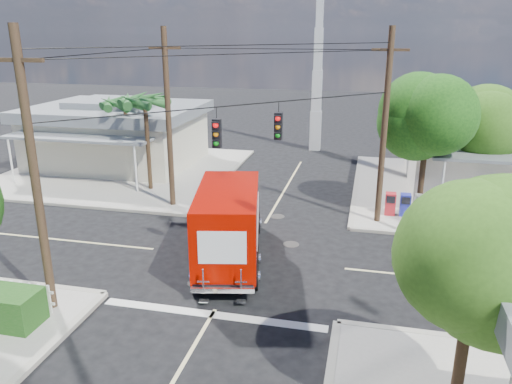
% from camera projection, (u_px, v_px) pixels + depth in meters
% --- Properties ---
extents(ground, '(120.00, 120.00, 0.00)m').
position_uv_depth(ground, '(245.00, 258.00, 20.18)').
color(ground, black).
rests_on(ground, ground).
extents(sidewalk_ne, '(14.12, 14.12, 0.14)m').
position_uv_depth(sidewalk_ne, '(481.00, 194.00, 27.90)').
color(sidewalk_ne, '#A19C91').
rests_on(sidewalk_ne, ground).
extents(sidewalk_nw, '(14.12, 14.12, 0.14)m').
position_uv_depth(sidewalk_nw, '(125.00, 171.00, 32.57)').
color(sidewalk_nw, '#A19C91').
rests_on(sidewalk_nw, ground).
extents(road_markings, '(32.00, 32.00, 0.01)m').
position_uv_depth(road_markings, '(235.00, 275.00, 18.81)').
color(road_markings, beige).
rests_on(road_markings, ground).
extents(building_nw, '(10.80, 10.20, 4.30)m').
position_uv_depth(building_nw, '(118.00, 133.00, 33.62)').
color(building_nw, beige).
rests_on(building_nw, sidewalk_nw).
extents(radio_tower, '(0.80, 0.80, 17.00)m').
position_uv_depth(radio_tower, '(317.00, 75.00, 36.86)').
color(radio_tower, silver).
rests_on(radio_tower, ground).
extents(tree_ne_front, '(4.21, 4.14, 6.66)m').
position_uv_depth(tree_ne_front, '(428.00, 120.00, 23.42)').
color(tree_ne_front, '#422D1C').
rests_on(tree_ne_front, sidewalk_ne).
extents(tree_ne_back, '(3.77, 3.66, 5.82)m').
position_uv_depth(tree_ne_back, '(477.00, 127.00, 25.08)').
color(tree_ne_back, '#422D1C').
rests_on(tree_ne_back, sidewalk_ne).
extents(tree_se, '(3.67, 3.54, 5.62)m').
position_uv_depth(tree_se, '(476.00, 262.00, 10.71)').
color(tree_se, '#422D1C').
rests_on(tree_se, sidewalk_se).
extents(palm_nw_front, '(3.01, 3.08, 5.59)m').
position_uv_depth(palm_nw_front, '(145.00, 103.00, 27.18)').
color(palm_nw_front, '#422D1C').
rests_on(palm_nw_front, sidewalk_nw).
extents(palm_nw_back, '(3.01, 3.08, 5.19)m').
position_uv_depth(palm_nw_back, '(125.00, 105.00, 29.12)').
color(palm_nw_back, '#422D1C').
rests_on(palm_nw_back, sidewalk_nw).
extents(utility_poles, '(12.00, 10.68, 9.00)m').
position_uv_depth(utility_poles, '(216.00, 135.00, 20.56)').
color(utility_poles, '#473321').
rests_on(utility_poles, ground).
extents(vending_boxes, '(1.90, 0.50, 1.10)m').
position_uv_depth(vending_boxes, '(405.00, 205.00, 24.31)').
color(vending_boxes, red).
rests_on(vending_boxes, sidewalk_ne).
extents(delivery_truck, '(3.61, 7.54, 3.14)m').
position_uv_depth(delivery_truck, '(229.00, 222.00, 19.65)').
color(delivery_truck, black).
rests_on(delivery_truck, ground).
extents(parked_car, '(5.48, 3.05, 1.45)m').
position_uv_depth(parked_car, '(497.00, 244.00, 19.79)').
color(parked_car, silver).
rests_on(parked_car, ground).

